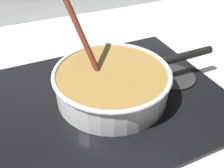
# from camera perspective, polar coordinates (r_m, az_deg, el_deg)

# --- Properties ---
(ground) EXTENTS (2.40, 1.60, 0.04)m
(ground) POSITION_cam_1_polar(r_m,az_deg,el_deg) (0.55, 13.34, -16.06)
(ground) COLOR beige
(hob_plate) EXTENTS (0.56, 0.48, 0.01)m
(hob_plate) POSITION_cam_1_polar(r_m,az_deg,el_deg) (0.62, 0.00, -3.02)
(hob_plate) COLOR black
(hob_plate) RESTS_ON ground
(burner_ring) EXTENTS (0.20, 0.20, 0.01)m
(burner_ring) POSITION_cam_1_polar(r_m,az_deg,el_deg) (0.62, 0.00, -2.31)
(burner_ring) COLOR #592D0C
(burner_ring) RESTS_ON hob_plate
(spare_burner) EXTENTS (0.12, 0.12, 0.01)m
(spare_burner) POSITION_cam_1_polar(r_m,az_deg,el_deg) (0.70, 14.18, 1.72)
(spare_burner) COLOR #262628
(spare_burner) RESTS_ON hob_plate
(cooking_pan) EXTENTS (0.44, 0.29, 0.31)m
(cooking_pan) POSITION_cam_1_polar(r_m,az_deg,el_deg) (0.59, 0.10, 0.48)
(cooking_pan) COLOR silver
(cooking_pan) RESTS_ON hob_plate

